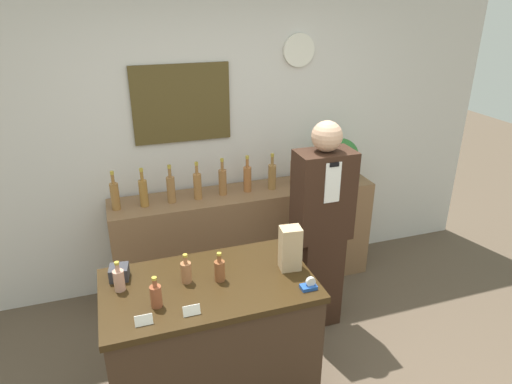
{
  "coord_description": "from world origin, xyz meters",
  "views": [
    {
      "loc": [
        -0.86,
        -1.66,
        2.45
      ],
      "look_at": [
        0.06,
        1.12,
        1.17
      ],
      "focal_mm": 32.0,
      "sensor_mm": 36.0,
      "label": 1
    }
  ],
  "objects_px": {
    "shopkeeper": "(321,229)",
    "tape_dispenser": "(309,285)",
    "potted_plant": "(341,158)",
    "paper_bag": "(290,248)"
  },
  "relations": [
    {
      "from": "shopkeeper",
      "to": "tape_dispenser",
      "type": "xyz_separation_m",
      "value": [
        -0.46,
        -0.78,
        0.12
      ]
    },
    {
      "from": "potted_plant",
      "to": "tape_dispenser",
      "type": "bearing_deg",
      "value": -123.5
    },
    {
      "from": "paper_bag",
      "to": "potted_plant",
      "type": "bearing_deg",
      "value": 51.09
    },
    {
      "from": "potted_plant",
      "to": "paper_bag",
      "type": "height_order",
      "value": "potted_plant"
    },
    {
      "from": "potted_plant",
      "to": "paper_bag",
      "type": "bearing_deg",
      "value": -128.91
    },
    {
      "from": "potted_plant",
      "to": "paper_bag",
      "type": "xyz_separation_m",
      "value": [
        -0.98,
        -1.21,
        -0.06
      ]
    },
    {
      "from": "shopkeeper",
      "to": "potted_plant",
      "type": "relative_size",
      "value": 4.38
    },
    {
      "from": "shopkeeper",
      "to": "paper_bag",
      "type": "distance_m",
      "value": 0.77
    },
    {
      "from": "shopkeeper",
      "to": "paper_bag",
      "type": "height_order",
      "value": "shopkeeper"
    },
    {
      "from": "shopkeeper",
      "to": "paper_bag",
      "type": "relative_size",
      "value": 6.04
    }
  ]
}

